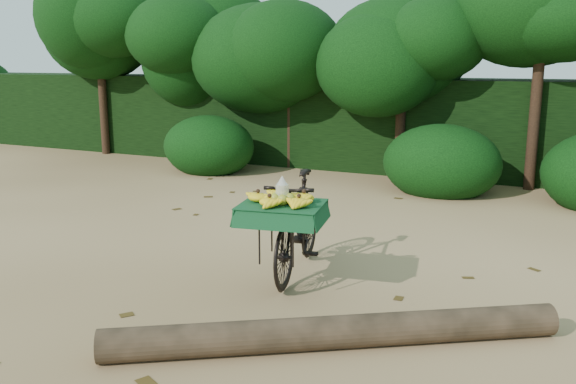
% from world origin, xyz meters
% --- Properties ---
extents(ground, '(80.00, 80.00, 0.00)m').
position_xyz_m(ground, '(0.00, 0.00, 0.00)').
color(ground, tan).
rests_on(ground, ground).
extents(vendor_bicycle, '(0.93, 1.86, 1.05)m').
position_xyz_m(vendor_bicycle, '(0.98, -0.25, 0.53)').
color(vendor_bicycle, black).
rests_on(vendor_bicycle, ground).
extents(fallen_log, '(3.08, 2.14, 0.25)m').
position_xyz_m(fallen_log, '(1.94, -1.63, 0.13)').
color(fallen_log, brown).
rests_on(fallen_log, ground).
extents(hedge_backdrop, '(26.00, 1.80, 1.80)m').
position_xyz_m(hedge_backdrop, '(0.00, 6.30, 0.90)').
color(hedge_backdrop, black).
rests_on(hedge_backdrop, ground).
extents(tree_row, '(14.50, 2.00, 4.00)m').
position_xyz_m(tree_row, '(-0.65, 5.50, 2.00)').
color(tree_row, black).
rests_on(tree_row, ground).
extents(bush_clumps, '(8.80, 1.70, 0.90)m').
position_xyz_m(bush_clumps, '(0.50, 4.30, 0.45)').
color(bush_clumps, black).
rests_on(bush_clumps, ground).
extents(leaf_litter, '(7.00, 7.30, 0.01)m').
position_xyz_m(leaf_litter, '(0.00, 0.65, 0.01)').
color(leaf_litter, '#433111').
rests_on(leaf_litter, ground).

